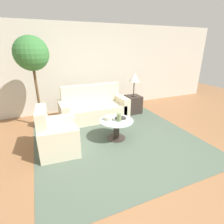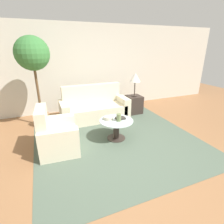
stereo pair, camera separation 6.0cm
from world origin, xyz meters
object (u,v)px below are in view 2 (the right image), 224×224
at_px(coffee_table, 116,127).
at_px(armchair, 55,137).
at_px(vase, 119,117).
at_px(sofa_main, 94,109).
at_px(book_stack, 120,118).
at_px(potted_plant, 33,60).
at_px(table_lamp, 135,78).
at_px(bowl, 108,118).

bearing_deg(coffee_table, armchair, 178.25).
bearing_deg(armchair, vase, -89.47).
bearing_deg(sofa_main, vase, -83.69).
bearing_deg(book_stack, sofa_main, 101.96).
height_order(coffee_table, potted_plant, potted_plant).
distance_m(table_lamp, vase, 1.82).
relative_size(armchair, vase, 5.78).
height_order(coffee_table, bowl, bowl).
bearing_deg(bowl, armchair, -175.95).
xyz_separation_m(armchair, potted_plant, (-0.22, 1.34, 1.36)).
xyz_separation_m(table_lamp, bowl, (-1.29, -1.16, -0.60)).
distance_m(armchair, table_lamp, 2.85).
xyz_separation_m(armchair, coffee_table, (1.29, -0.04, -0.01)).
relative_size(potted_plant, vase, 13.52).
height_order(armchair, book_stack, armchair).
bearing_deg(table_lamp, coffee_table, -131.89).
bearing_deg(vase, book_stack, 44.96).
bearing_deg(table_lamp, book_stack, -129.65).
bearing_deg(book_stack, potted_plant, 142.20).
bearing_deg(book_stack, coffee_table, -164.31).
xyz_separation_m(sofa_main, coffee_table, (0.12, -1.31, -0.01)).
relative_size(sofa_main, table_lamp, 2.72).
distance_m(sofa_main, bowl, 1.21).
bearing_deg(bowl, book_stack, -20.26).
bearing_deg(coffee_table, book_stack, 13.64).
xyz_separation_m(bowl, book_stack, (0.25, -0.09, -0.01)).
bearing_deg(potted_plant, sofa_main, -2.61).
xyz_separation_m(coffee_table, table_lamp, (1.15, 1.28, 0.79)).
distance_m(sofa_main, armchair, 1.73).
height_order(table_lamp, bowl, table_lamp).
bearing_deg(potted_plant, coffee_table, -42.39).
bearing_deg(sofa_main, armchair, -132.62).
bearing_deg(vase, sofa_main, 96.31).
relative_size(sofa_main, coffee_table, 2.52).
relative_size(vase, book_stack, 0.78).
bearing_deg(potted_plant, bowl, -42.66).
distance_m(armchair, potted_plant, 1.92).
bearing_deg(coffee_table, vase, -53.51).
height_order(sofa_main, vase, sofa_main).
distance_m(sofa_main, coffee_table, 1.32).
xyz_separation_m(potted_plant, vase, (1.54, -1.42, -1.13)).
xyz_separation_m(potted_plant, bowl, (1.36, -1.26, -1.17)).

